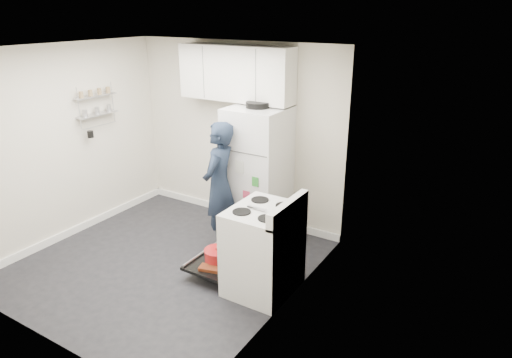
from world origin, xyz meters
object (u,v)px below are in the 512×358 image
Objects in this scene: open_oven_door at (218,259)px; person at (219,186)px; refrigerator at (258,173)px; electric_range at (262,250)px.

person is at bearing 123.10° from open_oven_door.
open_oven_door is 0.39× the size of refrigerator.
person is at bearing -114.57° from refrigerator.
electric_range is 0.67× the size of person.
person is (-0.96, 0.58, 0.35)m from electric_range.
person reaches higher than electric_range.
refrigerator is 1.11× the size of person.
person is at bearing 149.17° from electric_range.
refrigerator is (-0.14, 1.11, 0.68)m from open_oven_door.
electric_range is 0.61× the size of refrigerator.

